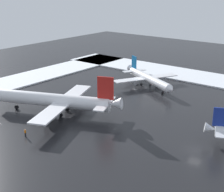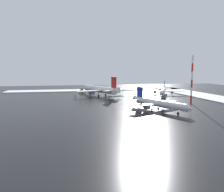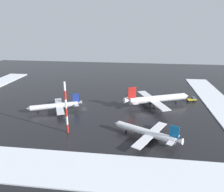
% 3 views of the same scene
% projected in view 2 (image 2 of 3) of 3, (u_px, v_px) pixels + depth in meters
% --- Properties ---
extents(ground_plane, '(240.00, 240.00, 0.00)m').
position_uv_depth(ground_plane, '(123.00, 106.00, 81.95)').
color(ground_plane, black).
extents(snow_bank_right, '(14.00, 116.00, 0.40)m').
position_uv_depth(snow_bank_right, '(98.00, 90.00, 147.07)').
color(snow_bank_right, white).
rests_on(snow_bank_right, ground_plane).
extents(airplane_parked_portside, '(33.08, 28.03, 10.31)m').
position_uv_depth(airplane_parked_portside, '(100.00, 89.00, 115.67)').
color(airplane_parked_portside, white).
rests_on(airplane_parked_portside, ground_plane).
extents(airplane_foreground_jet, '(23.90, 20.28, 7.50)m').
position_uv_depth(airplane_foreground_jet, '(159.00, 103.00, 73.37)').
color(airplane_foreground_jet, silver).
rests_on(airplane_foreground_jet, ground_plane).
extents(airplane_far_rear, '(24.22, 20.65, 7.79)m').
position_uv_depth(airplane_far_rear, '(163.00, 91.00, 117.24)').
color(airplane_far_rear, white).
rests_on(airplane_far_rear, ground_plane).
extents(pushback_tug, '(5.06, 3.54, 2.50)m').
position_uv_depth(pushback_tug, '(82.00, 90.00, 132.51)').
color(pushback_tug, gold).
rests_on(pushback_tug, ground_plane).
extents(ground_crew_beside_wing, '(0.36, 0.36, 1.71)m').
position_uv_depth(ground_crew_beside_wing, '(75.00, 96.00, 108.59)').
color(ground_crew_beside_wing, black).
rests_on(ground_crew_beside_wing, ground_plane).
extents(ground_crew_mid_apron, '(0.36, 0.36, 1.71)m').
position_uv_depth(ground_crew_mid_apron, '(79.00, 92.00, 127.41)').
color(ground_crew_mid_apron, black).
rests_on(ground_crew_mid_apron, ground_plane).
extents(antenna_mast, '(0.70, 0.70, 19.52)m').
position_uv_depth(antenna_mast, '(192.00, 80.00, 88.03)').
color(antenna_mast, red).
rests_on(antenna_mast, ground_plane).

